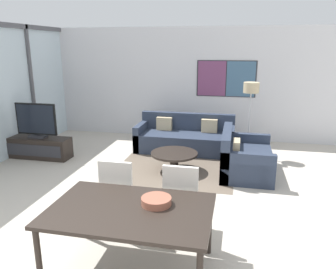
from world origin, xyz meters
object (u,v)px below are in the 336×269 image
sofa_main (185,139)px  floor_lamp (251,94)px  fruit_bowl (156,201)px  dining_chair_left (119,191)px  dining_chair_centre (182,197)px  television (36,121)px  dining_table (130,214)px  tv_console (39,148)px  sofa_side (242,159)px  coffee_table (174,157)px

sofa_main → floor_lamp: floor_lamp is taller
fruit_bowl → floor_lamp: bearing=75.6°
dining_chair_left → dining_chair_centre: same height
television → dining_table: size_ratio=0.55×
television → dining_table: television is taller
television → dining_table: (3.11, -3.11, -0.14)m
tv_console → floor_lamp: floor_lamp is taller
television → fruit_bowl: size_ratio=2.86×
tv_console → dining_chair_centre: size_ratio=1.40×
sofa_side → dining_chair_centre: bearing=162.4°
dining_chair_left → sofa_side: bearing=56.7°
television → sofa_main: (2.99, 1.20, -0.54)m
tv_console → sofa_side: (4.27, 0.03, 0.05)m
coffee_table → sofa_side: bearing=8.2°
fruit_bowl → floor_lamp: 4.21m
tv_console → coffee_table: (2.99, -0.15, 0.05)m
tv_console → sofa_main: 3.22m
coffee_table → dining_chair_left: size_ratio=0.91×
sofa_main → coffee_table: (0.00, -1.35, 0.01)m
sofa_main → coffee_table: sofa_main is taller
tv_console → sofa_main: (2.99, 1.20, 0.05)m
television → sofa_main: 3.27m
television → dining_chair_centre: 4.23m
sofa_main → dining_table: 4.32m
sofa_main → floor_lamp: size_ratio=1.37×
dining_table → dining_chair_left: (-0.40, 0.76, -0.13)m
television → dining_table: 4.40m
dining_table → sofa_main: bearing=91.5°
sofa_side → coffee_table: (-1.27, -0.18, 0.01)m
dining_chair_left → coffee_table: bearing=82.5°
tv_console → dining_chair_left: 3.60m
floor_lamp → television: bearing=-166.3°
sofa_main → dining_table: sofa_main is taller
coffee_table → dining_table: (0.12, -2.95, 0.39)m
dining_table → dining_chair_left: 0.87m
dining_chair_centre → floor_lamp: bearing=75.6°
tv_console → dining_chair_left: (2.71, -2.35, 0.32)m
television → dining_chair_left: 3.59m
floor_lamp → sofa_main: bearing=174.7°
coffee_table → fruit_bowl: 2.88m
sofa_main → fruit_bowl: (0.36, -4.17, 0.50)m
tv_console → television: (-0.00, 0.00, 0.58)m
dining_chair_left → floor_lamp: 3.90m
dining_table → television: bearing=135.0°
floor_lamp → coffee_table: bearing=-138.7°
coffee_table → dining_table: size_ratio=0.54×
sofa_main → dining_chair_centre: bearing=-81.7°
coffee_table → sofa_main: bearing=90.0°
sofa_side → coffee_table: size_ratio=1.61×
sofa_side → dining_table: 3.36m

